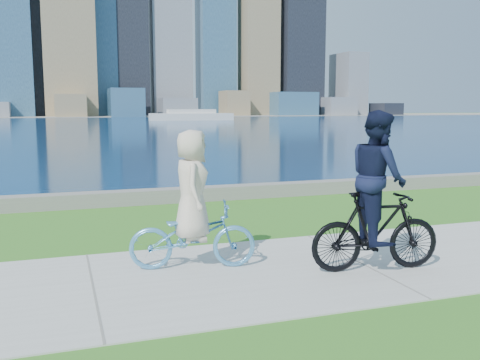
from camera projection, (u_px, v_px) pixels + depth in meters
name	position (u px, v px, depth m)	size (l,w,h in m)	color
ground	(94.00, 291.00, 7.09)	(320.00, 320.00, 0.00)	#2E6B1C
concrete_path	(94.00, 290.00, 7.09)	(80.00, 3.50, 0.02)	#AEAFA9
seawall	(77.00, 201.00, 12.88)	(90.00, 0.50, 0.35)	slate
bay_water	(60.00, 124.00, 74.62)	(320.00, 131.00, 0.01)	navy
far_shore	(59.00, 116.00, 129.01)	(320.00, 30.00, 0.12)	gray
city_skyline	(59.00, 15.00, 125.95)	(174.79, 23.10, 76.00)	slate
ferry_far	(191.00, 116.00, 92.45)	(14.15, 4.04, 1.92)	silver
cyclist_woman	(192.00, 218.00, 7.94)	(1.02, 1.98, 2.07)	#58A2D5
cyclist_man	(377.00, 204.00, 7.79)	(0.85, 2.02, 2.36)	black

